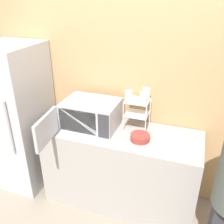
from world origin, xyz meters
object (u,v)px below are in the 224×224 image
Objects in this scene: glass_back_right at (146,94)px; glass_front_right at (143,98)px; microwave at (89,114)px; dish_rack at (137,108)px; refrigerator at (18,118)px; glass_front_left at (129,96)px; bowl at (140,137)px.

glass_back_right is 0.12m from glass_front_right.
microwave is 0.51m from dish_rack.
refrigerator reaches higher than dish_rack.
dish_rack is 0.18m from glass_back_right.
microwave is 0.47m from glass_front_left.
bowl is (0.18, -0.17, -0.35)m from glass_front_left.
refrigerator is (-1.48, -0.24, -0.42)m from glass_back_right.
microwave is 7.49× the size of glass_back_right.
glass_front_left is 0.60× the size of bowl.
glass_front_left and glass_front_right have the same top height.
glass_front_right is at bearing -0.37° from glass_front_left.
microwave is 0.64m from glass_back_right.
refrigerator is at bearing -175.37° from glass_front_right.
glass_front_right is (0.55, 0.09, 0.23)m from microwave.
glass_front_left is 0.15m from glass_front_right.
refrigerator is (-0.92, -0.03, -0.19)m from microwave.
glass_front_left is 1.00× the size of glass_back_right.
glass_front_left is at bearing 12.48° from microwave.
dish_rack is 1.66× the size of bowl.
glass_front_left is 1.40m from refrigerator.
glass_back_right is at bearing 94.64° from bowl.
glass_back_right is (0.15, 0.12, 0.00)m from glass_front_left.
microwave is 2.72× the size of dish_rack.
glass_front_left is (0.40, 0.09, 0.23)m from microwave.
glass_back_right is 1.00× the size of glass_front_right.
microwave is 7.49× the size of glass_front_right.
refrigerator reaches higher than glass_front_left.
dish_rack is 2.75× the size of glass_front_left.
microwave is at bearing 1.94° from refrigerator.
dish_rack is at bearing 37.92° from glass_front_left.
glass_back_right is at bearing 20.63° from microwave.
glass_front_left is 0.07× the size of refrigerator.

